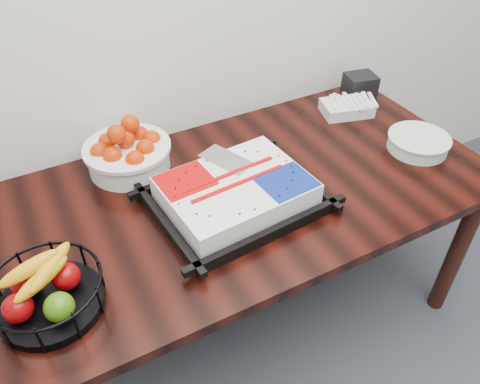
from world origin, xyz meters
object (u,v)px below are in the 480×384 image
cake_tray (236,194)px  tangerine_bowl (127,148)px  fruit_basket (47,291)px  table (244,206)px  plate_stack (418,143)px  napkin_box (360,85)px

cake_tray → tangerine_bowl: (-0.25, 0.37, 0.04)m
tangerine_bowl → fruit_basket: 0.63m
table → plate_stack: (0.71, -0.11, 0.12)m
plate_stack → cake_tray: bearing=176.7°
fruit_basket → napkin_box: (1.50, 0.55, -0.02)m
cake_tray → plate_stack: cake_tray is taller
cake_tray → fruit_basket: 0.64m
fruit_basket → napkin_box: bearing=20.0°
table → cake_tray: 0.16m
cake_tray → fruit_basket: size_ratio=1.86×
table → cake_tray: bearing=-135.6°
cake_tray → napkin_box: size_ratio=4.20×
plate_stack → fruit_basket: bearing=-176.5°
table → napkin_box: size_ratio=13.58×
tangerine_bowl → plate_stack: 1.11m
plate_stack → tangerine_bowl: bearing=157.9°
table → fruit_basket: (-0.70, -0.20, 0.15)m
fruit_basket → napkin_box: 1.59m
fruit_basket → cake_tray: bearing=11.7°
napkin_box → table: bearing=-156.4°
table → napkin_box: 0.88m
table → fruit_basket: size_ratio=6.03×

